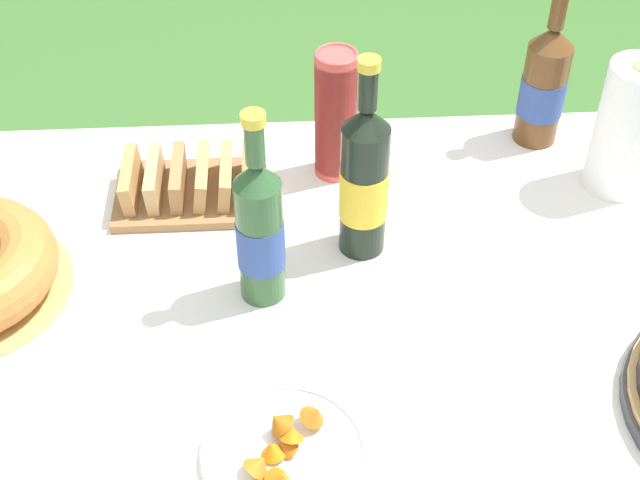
# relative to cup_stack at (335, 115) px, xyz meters

# --- Properties ---
(garden_table) EXTENTS (1.82, 1.16, 0.67)m
(garden_table) POSITION_rel_cup_stack_xyz_m (-0.05, -0.43, -0.17)
(garden_table) COLOR brown
(garden_table) RESTS_ON ground_plane
(tablecloth) EXTENTS (1.83, 1.17, 0.10)m
(tablecloth) POSITION_rel_cup_stack_xyz_m (-0.05, -0.43, -0.13)
(tablecloth) COLOR white
(tablecloth) RESTS_ON garden_table
(cup_stack) EXTENTS (0.07, 0.07, 0.24)m
(cup_stack) POSITION_rel_cup_stack_xyz_m (0.00, 0.00, 0.00)
(cup_stack) COLOR #E04C47
(cup_stack) RESTS_ON tablecloth
(cider_bottle_green) EXTENTS (0.07, 0.07, 0.33)m
(cider_bottle_green) POSITION_rel_cup_stack_xyz_m (-0.13, -0.30, 0.01)
(cider_bottle_green) COLOR #2D562D
(cider_bottle_green) RESTS_ON tablecloth
(cider_bottle_amber) EXTENTS (0.08, 0.08, 0.31)m
(cider_bottle_amber) POSITION_rel_cup_stack_xyz_m (0.38, 0.08, -0.00)
(cider_bottle_amber) COLOR brown
(cider_bottle_amber) RESTS_ON tablecloth
(juice_bottle_red) EXTENTS (0.08, 0.08, 0.35)m
(juice_bottle_red) POSITION_rel_cup_stack_xyz_m (0.03, -0.20, 0.01)
(juice_bottle_red) COLOR black
(juice_bottle_red) RESTS_ON tablecloth
(snack_plate_near) EXTENTS (0.22, 0.22, 0.06)m
(snack_plate_near) POSITION_rel_cup_stack_xyz_m (-0.11, -0.60, -0.11)
(snack_plate_near) COLOR white
(snack_plate_near) RESTS_ON tablecloth
(paper_towel_roll) EXTENTS (0.11, 0.11, 0.24)m
(paper_towel_roll) POSITION_rel_cup_stack_xyz_m (0.49, -0.06, -0.00)
(paper_towel_roll) COLOR white
(paper_towel_roll) RESTS_ON tablecloth
(bread_board) EXTENTS (0.26, 0.18, 0.07)m
(bread_board) POSITION_rel_cup_stack_xyz_m (-0.25, -0.06, -0.09)
(bread_board) COLOR olive
(bread_board) RESTS_ON tablecloth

